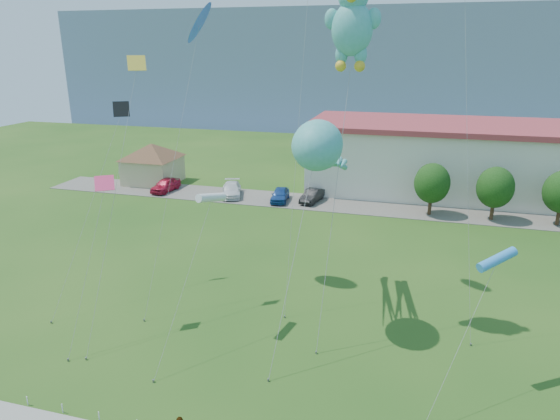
# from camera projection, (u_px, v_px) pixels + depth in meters

# --- Properties ---
(parking_strip) EXTENTS (70.00, 6.00, 0.06)m
(parking_strip) POSITION_uv_depth(u_px,v_px,m) (335.00, 204.00, 55.20)
(parking_strip) COLOR #59544C
(parking_strip) RESTS_ON ground
(hill_ridge) EXTENTS (160.00, 50.00, 25.00)m
(hill_ridge) POSITION_uv_depth(u_px,v_px,m) (391.00, 63.00, 129.13)
(hill_ridge) COLOR slate
(hill_ridge) RESTS_ON ground
(pavilion) EXTENTS (9.20, 9.20, 5.00)m
(pavilion) POSITION_uv_depth(u_px,v_px,m) (152.00, 159.00, 63.12)
(pavilion) COLOR tan
(pavilion) RESTS_ON ground
(tree_near) EXTENTS (3.60, 3.60, 5.47)m
(tree_near) POSITION_uv_depth(u_px,v_px,m) (432.00, 183.00, 50.69)
(tree_near) COLOR #3F2B19
(tree_near) RESTS_ON ground
(tree_mid) EXTENTS (3.60, 3.60, 5.47)m
(tree_mid) POSITION_uv_depth(u_px,v_px,m) (495.00, 188.00, 49.16)
(tree_mid) COLOR #3F2B19
(tree_mid) RESTS_ON ground
(parked_car_red) EXTENTS (2.29, 4.74, 1.56)m
(parked_car_red) POSITION_uv_depth(u_px,v_px,m) (166.00, 185.00, 59.75)
(parked_car_red) COLOR #B51633
(parked_car_red) RESTS_ON parking_strip
(parked_car_white) EXTENTS (3.62, 5.60, 1.51)m
(parked_car_white) POSITION_uv_depth(u_px,v_px,m) (231.00, 190.00, 57.91)
(parked_car_white) COLOR white
(parked_car_white) RESTS_ON parking_strip
(parked_car_blue) EXTENTS (2.22, 4.53, 1.49)m
(parked_car_blue) POSITION_uv_depth(u_px,v_px,m) (280.00, 195.00, 55.94)
(parked_car_blue) COLOR navy
(parked_car_blue) RESTS_ON parking_strip
(parked_car_black) EXTENTS (2.20, 4.46, 1.41)m
(parked_car_black) POSITION_uv_depth(u_px,v_px,m) (312.00, 196.00, 55.73)
(parked_car_black) COLOR black
(parked_car_black) RESTS_ON parking_strip
(octopus_kite) EXTENTS (2.87, 13.10, 12.76)m
(octopus_kite) POSITION_uv_depth(u_px,v_px,m) (321.00, 154.00, 29.33)
(octopus_kite) COLOR teal
(octopus_kite) RESTS_ON ground
(teddy_bear_kite) EXTENTS (3.13, 6.37, 20.25)m
(teddy_bear_kite) POSITION_uv_depth(u_px,v_px,m) (352.00, 22.00, 27.48)
(teddy_bear_kite) COLOR teal
(teddy_bear_kite) RESTS_ON ground
(small_kite_cyan) EXTENTS (3.34, 6.58, 7.09)m
(small_kite_cyan) POSITION_uv_depth(u_px,v_px,m) (496.00, 261.00, 24.45)
(small_kite_cyan) COLOR #2E86D2
(small_kite_cyan) RESTS_ON ground
(small_kite_black) EXTENTS (1.81, 9.02, 12.87)m
(small_kite_black) POSITION_uv_depth(u_px,v_px,m) (113.00, 134.00, 34.46)
(small_kite_black) COLOR black
(small_kite_black) RESTS_ON ground
(small_kite_blue) EXTENTS (2.03, 8.89, 18.79)m
(small_kite_blue) POSITION_uv_depth(u_px,v_px,m) (198.00, 30.00, 33.18)
(small_kite_blue) COLOR blue
(small_kite_blue) RESTS_ON ground
(small_kite_pink) EXTENTS (1.29, 5.54, 9.42)m
(small_kite_pink) POSITION_uv_depth(u_px,v_px,m) (101.00, 200.00, 29.08)
(small_kite_pink) COLOR #DB3062
(small_kite_pink) RESTS_ON ground
(small_kite_white) EXTENTS (1.22, 7.52, 8.71)m
(small_kite_white) POSITION_uv_depth(u_px,v_px,m) (211.00, 199.00, 28.88)
(small_kite_white) COLOR silver
(small_kite_white) RESTS_ON ground
(small_kite_yellow) EXTENTS (1.29, 9.18, 16.07)m
(small_kite_yellow) POSITION_uv_depth(u_px,v_px,m) (130.00, 101.00, 30.33)
(small_kite_yellow) COLOR gold
(small_kite_yellow) RESTS_ON ground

